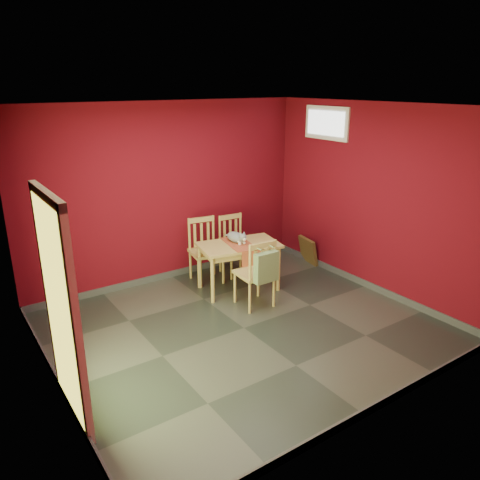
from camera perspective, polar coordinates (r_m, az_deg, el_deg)
ground at (r=6.00m, az=0.48°, el=-10.67°), size 4.50×4.50×0.00m
room_shell at (r=5.98m, az=0.48°, el=-10.26°), size 4.50×4.50×4.50m
doorway at (r=4.36m, az=-21.17°, el=-7.39°), size 0.06×1.01×2.13m
window at (r=7.45m, az=10.48°, el=13.85°), size 0.05×0.90×0.50m
outlet_plate at (r=8.21m, az=1.68°, el=-0.06°), size 0.08×0.02×0.12m
dining_table at (r=6.81m, az=-0.13°, el=-1.18°), size 1.25×0.88×0.71m
table_runner at (r=6.71m, az=0.42°, el=-1.16°), size 0.46×0.74×0.35m
chair_far_left at (r=7.20m, az=-4.27°, el=-1.16°), size 0.53×0.53×0.98m
chair_far_right at (r=7.48m, az=-0.66°, el=-0.51°), size 0.47×0.47×0.94m
chair_near at (r=6.35m, az=1.99°, el=-3.96°), size 0.48×0.48×0.97m
tote_bag at (r=6.12m, az=3.21°, el=-3.32°), size 0.34×0.20×0.48m
cat at (r=6.84m, az=-0.52°, el=0.58°), size 0.41×0.46×0.20m
picture_frame at (r=8.04m, az=8.29°, el=-1.27°), size 0.22×0.46×0.44m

